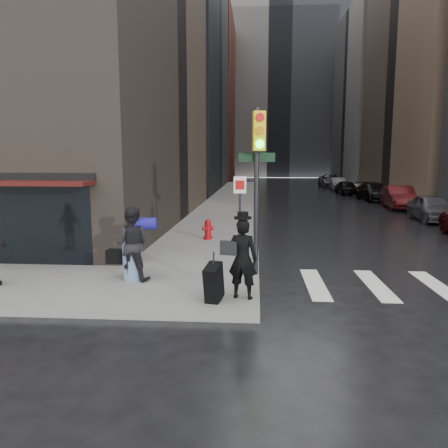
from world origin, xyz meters
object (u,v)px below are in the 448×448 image
(man_overcoat, at_px, (237,262))
(man_jeans, at_px, (132,244))
(parked_car_2, at_px, (399,197))
(parked_car_3, at_px, (374,192))
(parked_car_6, at_px, (331,181))
(parked_car_4, at_px, (347,188))
(traffic_light, at_px, (256,169))
(fire_hydrant, at_px, (208,230))
(parked_car_1, at_px, (431,208))
(parked_car_5, at_px, (338,184))

(man_overcoat, bearing_deg, man_jeans, -14.06)
(man_jeans, relative_size, parked_car_2, 0.41)
(parked_car_3, bearing_deg, man_overcoat, -114.71)
(parked_car_6, bearing_deg, parked_car_4, -92.64)
(man_jeans, xyz_separation_m, traffic_light, (3.23, 0.75, 1.94))
(parked_car_4, bearing_deg, fire_hydrant, -115.83)
(fire_hydrant, xyz_separation_m, parked_car_2, (11.59, 13.11, 0.27))
(man_jeans, relative_size, parked_car_4, 0.50)
(parked_car_1, bearing_deg, parked_car_4, 95.57)
(man_jeans, height_order, parked_car_2, man_jeans)
(man_overcoat, xyz_separation_m, parked_car_1, (9.97, 14.69, -0.28))
(fire_hydrant, height_order, parked_car_4, parked_car_4)
(man_overcoat, relative_size, man_jeans, 1.04)
(traffic_light, relative_size, parked_car_3, 0.91)
(parked_car_2, bearing_deg, fire_hydrant, -125.90)
(fire_hydrant, xyz_separation_m, parked_car_4, (10.51, 24.92, 0.16))
(man_jeans, distance_m, parked_car_3, 28.22)
(man_jeans, xyz_separation_m, parked_car_5, (12.10, 36.94, -0.43))
(traffic_light, bearing_deg, parked_car_2, 50.46)
(man_overcoat, height_order, parked_car_5, man_overcoat)
(parked_car_5, bearing_deg, parked_car_1, -84.98)
(parked_car_3, relative_size, parked_car_5, 1.18)
(man_jeans, bearing_deg, parked_car_6, -104.10)
(man_jeans, distance_m, parked_car_1, 18.47)
(parked_car_5, bearing_deg, man_overcoat, -100.28)
(traffic_light, bearing_deg, fire_hydrant, 97.61)
(man_overcoat, height_order, parked_car_2, man_overcoat)
(parked_car_6, bearing_deg, parked_car_5, -92.85)
(fire_hydrant, bearing_deg, traffic_light, -70.53)
(parked_car_6, bearing_deg, man_overcoat, -102.24)
(man_overcoat, relative_size, parked_car_2, 0.43)
(parked_car_5, bearing_deg, parked_car_6, 90.52)
(parked_car_3, xyz_separation_m, parked_car_6, (-0.44, 17.71, 0.06))
(man_overcoat, bearing_deg, traffic_light, -89.21)
(parked_car_2, relative_size, parked_car_5, 1.12)
(parked_car_2, distance_m, parked_car_6, 23.62)
(parked_car_4, bearing_deg, parked_car_5, 84.63)
(man_jeans, height_order, parked_car_6, man_jeans)
(parked_car_4, height_order, parked_car_6, parked_car_6)
(parked_car_5, bearing_deg, parked_car_3, -83.11)
(traffic_light, height_order, parked_car_5, traffic_light)
(fire_hydrant, height_order, parked_car_2, parked_car_2)
(parked_car_1, xyz_separation_m, parked_car_2, (0.13, 5.90, 0.06))
(man_overcoat, height_order, parked_car_3, man_overcoat)
(man_jeans, height_order, parked_car_4, man_jeans)
(parked_car_1, relative_size, parked_car_2, 0.89)
(man_jeans, distance_m, parked_car_4, 33.22)
(man_overcoat, bearing_deg, parked_car_2, -104.25)
(man_jeans, relative_size, parked_car_1, 0.46)
(man_jeans, xyz_separation_m, fire_hydrant, (1.34, 6.12, -0.62))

